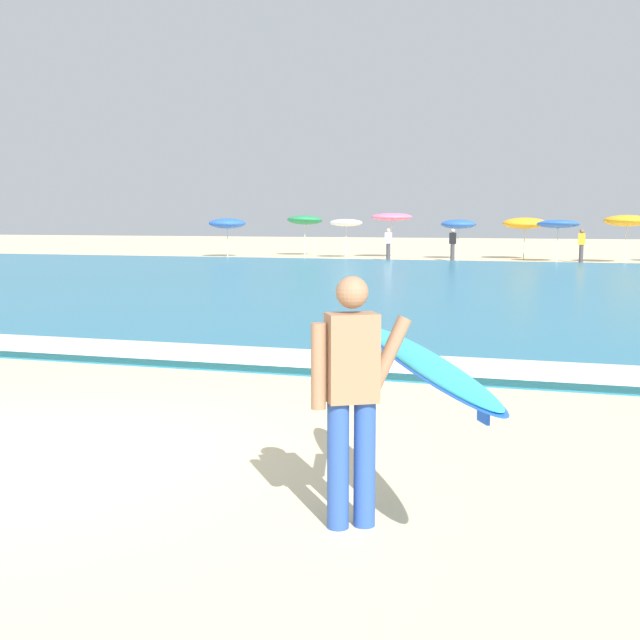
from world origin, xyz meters
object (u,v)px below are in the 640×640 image
beach_umbrella_5 (525,223)px  beach_umbrella_6 (558,224)px  surfer_with_board (388,377)px  beach_umbrella_3 (392,217)px  beachgoer_near_row_mid (388,243)px  beachgoer_near_row_left (453,244)px  beach_umbrella_2 (346,223)px  beach_umbrella_0 (227,223)px  beach_umbrella_7 (627,221)px  beach_umbrella_4 (458,224)px  beachgoer_near_row_right (581,245)px  beach_umbrella_1 (305,220)px

beach_umbrella_5 → beach_umbrella_6: 2.77m
surfer_with_board → beach_umbrella_3: (-8.24, 37.83, 1.11)m
beachgoer_near_row_mid → beachgoer_near_row_left: bearing=5.8°
beach_umbrella_2 → beach_umbrella_6: size_ratio=1.00×
beach_umbrella_0 → beach_umbrella_5: beach_umbrella_5 is taller
beach_umbrella_6 → beach_umbrella_7: size_ratio=0.91×
beach_umbrella_4 → beach_umbrella_7: bearing=-10.2°
beach_umbrella_4 → beachgoer_near_row_right: 6.31m
beach_umbrella_1 → beach_umbrella_2: 3.41m
surfer_with_board → beach_umbrella_6: beach_umbrella_6 is taller
beach_umbrella_4 → beachgoer_near_row_mid: 4.09m
beach_umbrella_6 → beach_umbrella_2: bearing=175.4°
beach_umbrella_3 → beachgoer_near_row_right: beach_umbrella_3 is taller
beach_umbrella_6 → beachgoer_near_row_right: bearing=-7.9°
beach_umbrella_5 → beachgoer_near_row_right: 3.78m
beach_umbrella_0 → beach_umbrella_5: 15.60m
beach_umbrella_0 → beach_umbrella_1: 4.45m
beach_umbrella_5 → beachgoer_near_row_left: (-3.22, -2.95, -0.98)m
beach_umbrella_1 → beach_umbrella_5: beach_umbrella_1 is taller
beachgoer_near_row_right → beachgoer_near_row_mid: bearing=-174.3°
beach_umbrella_6 → beach_umbrella_5: bearing=127.3°
beach_umbrella_3 → beachgoer_near_row_left: 4.79m
beach_umbrella_1 → beachgoer_near_row_right: size_ratio=1.45×
beach_umbrella_0 → beachgoer_near_row_mid: (9.07, -0.97, -0.95)m
beach_umbrella_2 → beach_umbrella_6: (10.75, -0.87, -0.03)m
beach_umbrella_2 → beach_umbrella_4: size_ratio=1.02×
beach_umbrella_2 → beach_umbrella_6: 10.78m
beach_umbrella_1 → beachgoer_near_row_mid: 6.83m
beach_umbrella_4 → beachgoer_near_row_mid: bearing=-141.2°
beach_umbrella_5 → beachgoer_near_row_mid: (-6.36, -3.28, -0.98)m
beach_umbrella_4 → beach_umbrella_7: (8.01, -1.44, 0.19)m
beachgoer_near_row_left → beachgoer_near_row_right: bearing=5.7°
beach_umbrella_0 → beachgoer_near_row_left: (12.21, -0.65, -0.95)m
beach_umbrella_7 → beachgoer_near_row_mid: 11.22m
beach_umbrella_0 → beach_umbrella_5: bearing=8.5°
surfer_with_board → beachgoer_near_row_left: (-4.57, 35.02, -0.19)m
beachgoer_near_row_right → beach_umbrella_3: bearing=167.1°
beach_umbrella_2 → beachgoer_near_row_mid: beach_umbrella_2 is taller
beach_umbrella_2 → beachgoer_near_row_mid: (2.71, -1.94, -1.00)m
beachgoer_near_row_left → beachgoer_near_row_right: size_ratio=1.00×
beach_umbrella_2 → beachgoer_near_row_left: beach_umbrella_2 is taller
beach_umbrella_1 → beachgoer_near_row_mid: beach_umbrella_1 is taller
beach_umbrella_2 → beach_umbrella_1: bearing=147.9°
beach_umbrella_0 → beach_umbrella_4: 12.27m
beach_umbrella_4 → beach_umbrella_5: size_ratio=0.91×
beach_umbrella_2 → beachgoer_near_row_left: bearing=-15.4°
beach_umbrella_5 → beachgoer_near_row_right: (2.79, -2.36, -0.98)m
surfer_with_board → beachgoer_near_row_left: size_ratio=1.50×
beach_umbrella_2 → beach_umbrella_3: bearing=28.7°
surfer_with_board → beach_umbrella_6: (0.33, 35.77, 0.77)m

